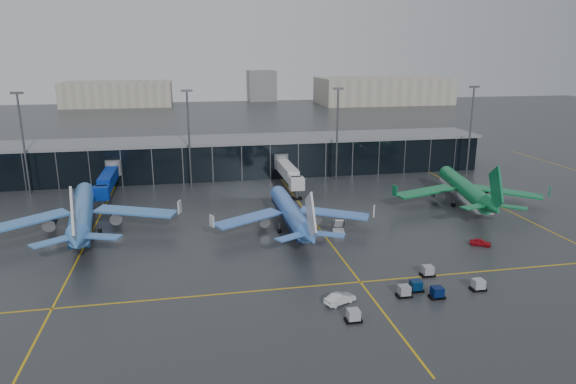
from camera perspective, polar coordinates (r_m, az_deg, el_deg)
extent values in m
plane|color=#282B2D|center=(92.74, -0.90, -6.61)|extent=(600.00, 600.00, 0.00)
cube|color=black|center=(150.46, -5.10, 3.85)|extent=(140.00, 16.00, 10.00)
cube|color=slate|center=(149.51, -5.15, 5.84)|extent=(142.00, 17.00, 0.80)
cylinder|color=#595B60|center=(142.73, -18.85, 2.55)|extent=(4.00, 4.00, 4.00)
cube|color=navy|center=(129.88, -19.56, 0.93)|extent=(3.00, 24.00, 3.00)
cylinder|color=#595B60|center=(123.48, -19.91, -1.31)|extent=(1.00, 1.00, 2.60)
cylinder|color=#595B60|center=(143.54, -0.76, 3.44)|extent=(4.00, 4.00, 4.00)
cube|color=silver|center=(130.77, 0.30, 1.91)|extent=(3.00, 24.00, 3.00)
cylinder|color=#595B60|center=(124.42, 0.98, -0.26)|extent=(1.00, 1.00, 2.60)
cylinder|color=#595B60|center=(142.26, -27.29, 4.63)|extent=(0.50, 0.50, 25.00)
cube|color=#595B60|center=(140.86, -27.92, 9.70)|extent=(3.00, 0.40, 0.60)
cylinder|color=#595B60|center=(136.55, -10.93, 5.67)|extent=(0.50, 0.50, 25.00)
cube|color=#595B60|center=(135.09, -11.20, 10.99)|extent=(3.00, 0.40, 0.60)
cylinder|color=#595B60|center=(142.31, 5.47, 6.26)|extent=(0.50, 0.50, 25.00)
cube|color=#595B60|center=(140.91, 5.60, 11.36)|extent=(3.00, 0.40, 0.60)
cylinder|color=#595B60|center=(158.30, 19.59, 6.35)|extent=(0.50, 0.50, 25.00)
cube|color=#595B60|center=(157.05, 20.00, 10.93)|extent=(3.00, 0.40, 0.60)
cube|color=#B2AD99|center=(371.17, 10.51, 11.02)|extent=(90.00, 42.00, 18.00)
cube|color=#B2AD99|center=(368.48, -18.34, 10.33)|extent=(70.00, 38.00, 16.00)
cube|color=#B2AD99|center=(389.41, -2.97, 11.72)|extent=(20.00, 20.00, 22.00)
cube|color=gold|center=(112.07, -20.76, -3.72)|extent=(0.30, 120.00, 0.02)
cube|color=gold|center=(113.11, 2.29, -2.54)|extent=(0.30, 120.00, 0.02)
cube|color=gold|center=(130.67, 21.88, -1.21)|extent=(0.30, 120.00, 0.02)
cube|color=gold|center=(81.75, 8.02, -9.87)|extent=(220.00, 0.30, 0.02)
cube|color=black|center=(78.37, 12.75, -11.14)|extent=(2.20, 1.50, 0.36)
cube|color=gray|center=(78.03, 12.78, -10.63)|extent=(1.60, 1.50, 1.50)
cube|color=black|center=(79.11, 16.21, -11.12)|extent=(2.20, 1.50, 0.36)
cube|color=#05133F|center=(78.78, 16.25, -10.62)|extent=(1.60, 1.50, 1.50)
cube|color=black|center=(85.95, 15.23, -8.87)|extent=(2.20, 1.50, 0.36)
cube|color=gray|center=(85.65, 15.27, -8.40)|extent=(1.60, 1.50, 1.50)
cube|color=black|center=(83.45, 20.34, -10.06)|extent=(2.20, 1.50, 0.36)
cube|color=#9CA0A5|center=(83.14, 20.39, -9.58)|extent=(1.60, 1.50, 1.50)
cube|color=black|center=(70.67, 7.26, -13.94)|extent=(2.20, 1.50, 0.36)
cube|color=#9C9EA4|center=(70.30, 7.28, -13.39)|extent=(1.60, 1.50, 1.50)
cube|color=black|center=(80.35, 13.98, -10.53)|extent=(2.20, 1.50, 0.36)
cube|color=#051F44|center=(80.03, 14.02, -10.03)|extent=(1.60, 1.50, 1.50)
cube|color=silver|center=(101.39, 5.63, -4.50)|extent=(2.81, 3.58, 0.80)
cube|color=silver|center=(100.77, 5.65, -3.48)|extent=(2.14, 3.10, 2.29)
imported|color=#B20D18|center=(101.59, 20.59, -5.26)|extent=(3.98, 3.25, 1.28)
imported|color=silver|center=(74.67, 5.80, -11.68)|extent=(5.01, 3.42, 1.56)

